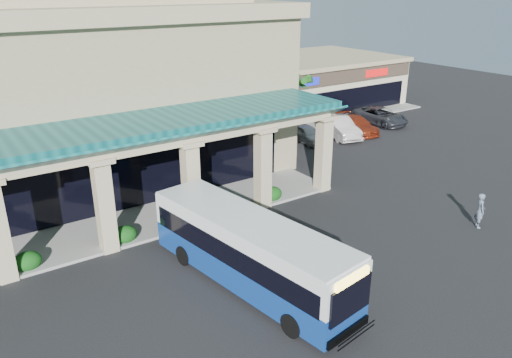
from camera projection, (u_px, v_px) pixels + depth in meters
ground at (299, 251)px, 24.00m from camera, size 110.00×110.00×0.00m
main_building at (31, 96)px, 30.02m from camera, size 30.80×14.80×11.35m
arcade at (82, 187)px, 23.98m from camera, size 30.00×6.20×5.70m
strip_mall at (289, 83)px, 50.98m from camera, size 22.50×12.50×4.90m
palm_0 at (296, 113)px, 35.69m from camera, size 2.40×2.40×6.60m
palm_1 at (282, 109)px, 38.67m from camera, size 2.40×2.40×5.80m
broadleaf_tree at (227, 106)px, 41.65m from camera, size 2.60×2.60×4.81m
transit_bus at (249, 253)px, 20.82m from camera, size 4.09×11.15×3.04m
pedestrian at (480, 210)px, 26.04m from camera, size 0.79×0.82×1.89m
car_silver at (307, 134)px, 40.11m from camera, size 1.87×4.20×1.40m
car_white at (339, 127)px, 41.40m from camera, size 3.15×5.48×1.71m
car_red at (357, 125)px, 42.67m from camera, size 2.67×5.04×1.39m
car_gray at (380, 116)px, 45.33m from camera, size 2.54×5.44×1.51m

